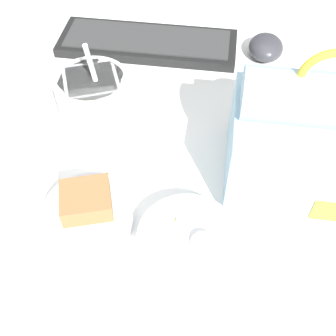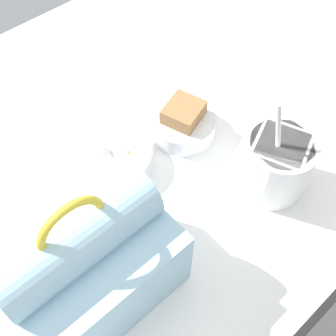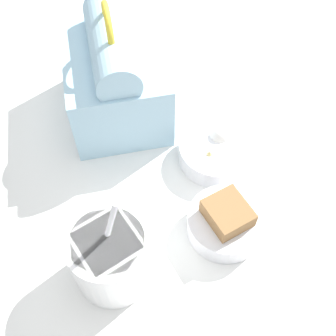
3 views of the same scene
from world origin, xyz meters
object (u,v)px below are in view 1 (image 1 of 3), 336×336
at_px(bento_bowl_sandwich, 89,212).
at_px(computer_mouse, 266,47).
at_px(keyboard, 148,43).
at_px(lunch_bag, 311,139).
at_px(soup_cup, 95,105).
at_px(bento_bowl_snacks, 188,242).

distance_m(bento_bowl_sandwich, computer_mouse, 0.47).
bearing_deg(computer_mouse, keyboard, -179.35).
distance_m(lunch_bag, bento_bowl_sandwich, 0.31).
relative_size(lunch_bag, computer_mouse, 2.81).
xyz_separation_m(bento_bowl_sandwich, computer_mouse, (0.23, 0.41, -0.00)).
xyz_separation_m(lunch_bag, bento_bowl_sandwich, (-0.28, -0.12, -0.06)).
xyz_separation_m(lunch_bag, soup_cup, (-0.31, 0.05, -0.02)).
xyz_separation_m(soup_cup, computer_mouse, (0.26, 0.24, -0.03)).
bearing_deg(keyboard, bento_bowl_snacks, -73.61).
xyz_separation_m(soup_cup, bento_bowl_sandwich, (0.03, -0.17, -0.03)).
bearing_deg(bento_bowl_sandwich, soup_cup, 100.61).
xyz_separation_m(keyboard, soup_cup, (-0.04, -0.23, 0.04)).
bearing_deg(bento_bowl_snacks, computer_mouse, 77.13).
height_order(bento_bowl_sandwich, bento_bowl_snacks, bento_bowl_sandwich).
height_order(keyboard, soup_cup, soup_cup).
distance_m(bento_bowl_snacks, computer_mouse, 0.44).
bearing_deg(soup_cup, computer_mouse, 42.08).
distance_m(lunch_bag, bento_bowl_snacks, 0.21).
distance_m(soup_cup, computer_mouse, 0.36).
height_order(lunch_bag, bento_bowl_snacks, lunch_bag).
bearing_deg(bento_bowl_sandwich, keyboard, 89.15).
bearing_deg(keyboard, bento_bowl_sandwich, -90.85).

